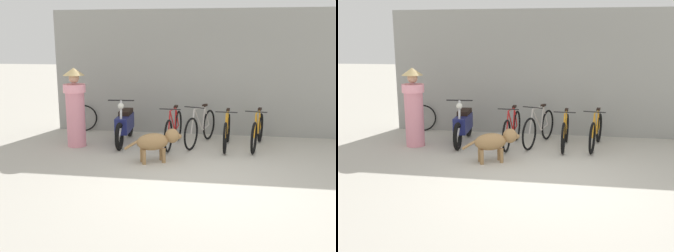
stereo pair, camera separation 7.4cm
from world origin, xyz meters
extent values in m
plane|color=#B7B2A5|center=(0.00, 0.00, 0.00)|extent=(60.00, 60.00, 0.00)
cube|color=gray|center=(0.00, 3.47, 1.54)|extent=(8.30, 0.20, 3.08)
torus|color=black|center=(-0.93, 1.62, 0.35)|extent=(0.09, 0.70, 0.70)
torus|color=black|center=(-0.86, 2.71, 0.35)|extent=(0.09, 0.70, 0.70)
cylinder|color=red|center=(-0.90, 2.04, 0.58)|extent=(0.06, 0.54, 0.58)
cylinder|color=red|center=(-0.88, 2.35, 0.56)|extent=(0.04, 0.14, 0.53)
cylinder|color=red|center=(-0.90, 2.10, 0.84)|extent=(0.07, 0.63, 0.06)
cylinder|color=red|center=(-0.87, 2.50, 0.32)|extent=(0.06, 0.41, 0.08)
cylinder|color=red|center=(-0.87, 2.56, 0.59)|extent=(0.05, 0.32, 0.49)
cylinder|color=red|center=(-0.93, 1.70, 0.61)|extent=(0.04, 0.19, 0.52)
cube|color=black|center=(-0.88, 2.41, 0.85)|extent=(0.08, 0.18, 0.05)
cylinder|color=black|center=(-0.92, 1.78, 0.90)|extent=(0.46, 0.05, 0.02)
torus|color=black|center=(-0.47, 1.86, 0.36)|extent=(0.26, 0.69, 0.71)
torus|color=black|center=(-0.14, 2.88, 0.36)|extent=(0.26, 0.69, 0.71)
cylinder|color=beige|center=(-0.34, 2.26, 0.59)|extent=(0.19, 0.51, 0.59)
cylinder|color=beige|center=(-0.25, 2.55, 0.57)|extent=(0.07, 0.14, 0.54)
cylinder|color=beige|center=(-0.33, 2.31, 0.86)|extent=(0.22, 0.60, 0.06)
cylinder|color=beige|center=(-0.20, 2.69, 0.33)|extent=(0.15, 0.39, 0.08)
cylinder|color=beige|center=(-0.19, 2.74, 0.60)|extent=(0.12, 0.31, 0.50)
cylinder|color=beige|center=(-0.45, 1.94, 0.61)|extent=(0.08, 0.19, 0.53)
cube|color=black|center=(-0.23, 2.60, 0.87)|extent=(0.12, 0.19, 0.05)
cylinder|color=black|center=(-0.42, 2.02, 0.91)|extent=(0.45, 0.16, 0.02)
torus|color=black|center=(0.26, 1.69, 0.33)|extent=(0.09, 0.67, 0.67)
torus|color=black|center=(0.32, 2.68, 0.33)|extent=(0.09, 0.67, 0.67)
cylinder|color=orange|center=(0.28, 2.08, 0.55)|extent=(0.06, 0.49, 0.55)
cylinder|color=orange|center=(0.30, 2.36, 0.53)|extent=(0.04, 0.13, 0.51)
cylinder|color=orange|center=(0.28, 2.13, 0.80)|extent=(0.06, 0.57, 0.06)
cylinder|color=orange|center=(0.31, 2.49, 0.31)|extent=(0.05, 0.38, 0.08)
cylinder|color=orange|center=(0.31, 2.54, 0.56)|extent=(0.05, 0.30, 0.47)
cylinder|color=orange|center=(0.26, 1.77, 0.58)|extent=(0.04, 0.18, 0.49)
cube|color=black|center=(0.30, 2.41, 0.82)|extent=(0.08, 0.18, 0.05)
cylinder|color=black|center=(0.27, 1.84, 0.86)|extent=(0.46, 0.05, 0.02)
torus|color=black|center=(0.85, 1.78, 0.34)|extent=(0.19, 0.67, 0.68)
torus|color=black|center=(1.06, 2.82, 0.34)|extent=(0.19, 0.67, 0.68)
cylinder|color=orange|center=(0.93, 2.18, 0.56)|extent=(0.13, 0.52, 0.56)
cylinder|color=orange|center=(0.99, 2.48, 0.54)|extent=(0.05, 0.14, 0.51)
cylinder|color=orange|center=(0.94, 2.23, 0.81)|extent=(0.15, 0.61, 0.06)
cylinder|color=orange|center=(1.02, 2.62, 0.31)|extent=(0.11, 0.40, 0.08)
cylinder|color=orange|center=(1.03, 2.67, 0.57)|extent=(0.09, 0.31, 0.47)
cylinder|color=orange|center=(0.87, 1.86, 0.58)|extent=(0.06, 0.19, 0.50)
cube|color=black|center=(1.00, 2.53, 0.82)|extent=(0.10, 0.19, 0.05)
cylinder|color=black|center=(0.88, 1.93, 0.87)|extent=(0.46, 0.11, 0.02)
torus|color=black|center=(-2.00, 1.60, 0.30)|extent=(0.13, 0.61, 0.61)
torus|color=black|center=(-2.09, 2.85, 0.30)|extent=(0.13, 0.61, 0.61)
cube|color=navy|center=(-2.04, 2.23, 0.47)|extent=(0.35, 0.96, 0.36)
cube|color=black|center=(-2.05, 2.40, 0.70)|extent=(0.28, 0.62, 0.10)
cylinder|color=silver|center=(-2.01, 1.84, 0.76)|extent=(0.06, 0.15, 0.59)
cylinder|color=silver|center=(-2.00, 1.69, 0.39)|extent=(0.05, 0.22, 0.19)
cylinder|color=black|center=(-2.02, 1.88, 1.05)|extent=(0.58, 0.07, 0.03)
sphere|color=silver|center=(-2.02, 1.85, 0.93)|extent=(0.15, 0.15, 0.14)
ellipsoid|color=#997247|center=(-1.12, 0.87, 0.41)|extent=(0.71, 0.57, 0.33)
cylinder|color=#997247|center=(-0.98, 1.04, 0.14)|extent=(0.10, 0.10, 0.29)
cylinder|color=#997247|center=(-0.91, 0.88, 0.14)|extent=(0.10, 0.10, 0.29)
cylinder|color=#997247|center=(-1.34, 0.87, 0.14)|extent=(0.10, 0.10, 0.29)
cylinder|color=#997247|center=(-1.26, 0.71, 0.14)|extent=(0.10, 0.10, 0.29)
sphere|color=#997247|center=(-0.77, 1.04, 0.50)|extent=(0.38, 0.38, 0.28)
ellipsoid|color=#997247|center=(-0.66, 1.10, 0.48)|extent=(0.19, 0.17, 0.11)
cylinder|color=#997247|center=(-1.51, 0.69, 0.38)|extent=(0.27, 0.17, 0.18)
cylinder|color=pink|center=(-3.05, 1.80, 0.70)|extent=(0.56, 0.56, 1.39)
cylinder|color=#FFA0B2|center=(-3.05, 1.80, 1.30)|extent=(0.66, 0.66, 0.18)
sphere|color=tan|center=(-3.05, 1.80, 1.53)|extent=(0.30, 0.30, 0.22)
cone|color=tan|center=(-3.05, 1.80, 1.67)|extent=(0.64, 0.64, 0.16)
torus|color=black|center=(-3.41, 3.21, 0.35)|extent=(0.67, 0.25, 0.70)
camera|label=1|loc=(0.31, -6.35, 2.35)|focal=42.00mm
camera|label=2|loc=(0.38, -6.34, 2.35)|focal=42.00mm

